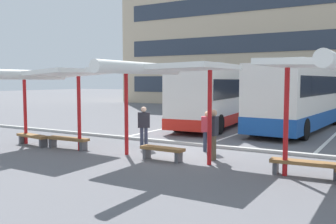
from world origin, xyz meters
name	(u,v)px	position (x,y,z in m)	size (l,w,h in m)	color
ground_plane	(185,152)	(0.00, 0.00, 0.00)	(160.00, 160.00, 0.00)	slate
terminal_building	(325,10)	(0.02, 32.27, 10.35)	(43.77, 14.85, 23.45)	#C6B293
coach_bus_0	(219,97)	(-2.21, 8.39, 1.73)	(3.42, 10.42, 3.66)	silver
coach_bus_1	(301,97)	(2.37, 8.88, 1.78)	(3.32, 10.64, 3.81)	silver
lane_stripe_0	(187,124)	(-4.27, 8.31, 0.00)	(0.16, 14.00, 0.01)	white
lane_stripe_1	(254,128)	(0.00, 8.31, 0.00)	(0.16, 14.00, 0.01)	white
lane_stripe_2	(336,133)	(4.27, 8.31, 0.00)	(0.16, 14.00, 0.01)	white
waiting_shelter_0	(44,76)	(-5.21, -2.05, 2.86)	(4.09, 4.87, 3.13)	red
bench_0	(33,137)	(-6.11, -1.95, 0.34)	(1.84, 0.66, 0.45)	brown
bench_1	(68,140)	(-4.31, -1.77, 0.34)	(1.91, 0.52, 0.45)	brown
waiting_shelter_1	(161,70)	(0.04, -1.81, 3.02)	(4.28, 5.06, 3.24)	red
bench_2	(162,151)	(0.04, -1.73, 0.33)	(1.58, 0.46, 0.45)	brown
bench_3	(305,165)	(4.62, -1.58, 0.34)	(1.92, 0.55, 0.45)	brown
platform_kerb	(201,145)	(0.00, 1.41, 0.06)	(44.00, 0.24, 0.12)	#ADADA8
waiting_passenger_0	(144,124)	(-1.82, -0.08, 0.95)	(0.52, 0.45, 1.65)	#33384C
waiting_passenger_1	(214,131)	(1.50, -0.80, 0.99)	(0.28, 0.52, 1.71)	brown
waiting_passenger_2	(207,129)	(0.69, 0.46, 0.87)	(0.49, 0.38, 1.53)	#33384C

